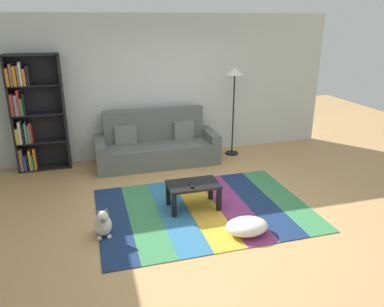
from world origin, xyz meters
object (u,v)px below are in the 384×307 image
(pouf, at_px, (247,226))
(bookshelf, at_px, (32,114))
(couch, at_px, (157,146))
(tv_remote, at_px, (192,185))
(dog, at_px, (103,224))
(standing_lamp, at_px, (234,83))
(coffee_table, at_px, (193,188))

(pouf, bearing_deg, bookshelf, 131.57)
(couch, xyz_separation_m, tv_remote, (0.11, -2.02, 0.06))
(couch, xyz_separation_m, dog, (-1.15, -2.33, -0.18))
(couch, distance_m, standing_lamp, 1.92)
(dog, bearing_deg, bookshelf, 110.76)
(coffee_table, distance_m, standing_lamp, 2.70)
(pouf, bearing_deg, coffee_table, 117.95)
(coffee_table, height_order, dog, dog)
(coffee_table, distance_m, pouf, 1.00)
(couch, relative_size, standing_lamp, 1.30)
(dog, bearing_deg, standing_lamp, 41.51)
(bookshelf, relative_size, coffee_table, 2.79)
(couch, distance_m, bookshelf, 2.26)
(standing_lamp, xyz_separation_m, tv_remote, (-1.45, -2.08, -1.05))
(standing_lamp, bearing_deg, coffee_table, -125.04)
(coffee_table, xyz_separation_m, tv_remote, (-0.04, -0.07, 0.08))
(couch, relative_size, bookshelf, 1.10)
(tv_remote, bearing_deg, coffee_table, 67.10)
(standing_lamp, height_order, tv_remote, standing_lamp)
(couch, height_order, coffee_table, couch)
(pouf, height_order, tv_remote, tv_remote)
(couch, distance_m, pouf, 2.88)
(coffee_table, bearing_deg, tv_remote, -120.99)
(standing_lamp, relative_size, tv_remote, 11.56)
(standing_lamp, bearing_deg, pouf, -108.32)
(pouf, bearing_deg, couch, 102.22)
(coffee_table, xyz_separation_m, dog, (-1.30, -0.38, -0.15))
(standing_lamp, bearing_deg, dog, -138.49)
(dog, bearing_deg, tv_remote, 13.93)
(dog, bearing_deg, couch, 63.81)
(tv_remote, bearing_deg, standing_lamp, 63.19)
(couch, height_order, bookshelf, bookshelf)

